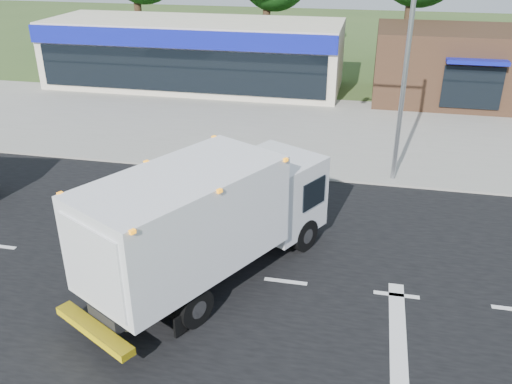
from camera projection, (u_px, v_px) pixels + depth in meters
ground at (286, 282)px, 15.04m from camera, size 120.00×120.00×0.00m
road_asphalt at (286, 282)px, 15.04m from camera, size 60.00×14.00×0.02m
sidewalk at (317, 167)px, 22.25m from camera, size 60.00×2.40×0.12m
parking_apron at (330, 124)px, 27.38m from camera, size 60.00×9.00×0.02m
lane_markings at (330, 318)px, 13.59m from camera, size 55.20×7.00×0.01m
ems_box_truck at (208, 216)px, 14.28m from camera, size 5.92×8.11×3.51m
emergency_worker at (128, 297)px, 12.93m from camera, size 0.69×0.76×1.86m
retail_strip_mall at (194, 53)px, 33.43m from camera, size 18.00×6.20×4.00m
brown_storefront at (466, 65)px, 30.48m from camera, size 10.00×6.70×4.00m
traffic_signal_pole at (389, 53)px, 19.17m from camera, size 3.51×0.25×8.00m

